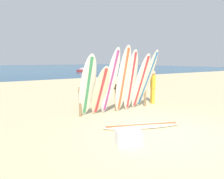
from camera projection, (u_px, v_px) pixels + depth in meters
ground_plane at (170, 134)px, 5.51m from camera, size 120.00×120.00×0.00m
ocean_water at (2, 68)px, 53.84m from camera, size 120.00×80.00×0.01m
surfboard_rack at (116, 94)px, 8.00m from camera, size 3.22×0.09×1.08m
surfboard_leaning_far_left at (88, 86)px, 6.98m from camera, size 0.61×0.94×2.26m
surfboard_leaning_left at (100, 91)px, 7.20m from camera, size 0.60×0.95×1.86m
surfboard_leaning_center_left at (110, 82)px, 7.31m from camera, size 0.59×1.03×2.49m
surfboard_leaning_center at (123, 80)px, 7.62m from camera, size 0.54×0.75×2.59m
surfboard_leaning_center_right at (131, 81)px, 7.98m from camera, size 0.57×0.62×2.46m
surfboard_leaning_right at (141, 82)px, 8.20m from camera, size 0.61×0.95×2.31m
surfboard_leaning_far_right at (147, 79)px, 8.45m from camera, size 0.66×1.14×2.47m
surfboard_lying_on_sand at (142, 126)px, 6.14m from camera, size 2.48×1.40×0.08m
beachgoer_standing at (153, 85)px, 9.39m from camera, size 0.24×0.29×1.57m
small_boat_offshore at (83, 70)px, 37.62m from camera, size 2.15×1.26×0.71m
cooler_box at (128, 137)px, 4.85m from camera, size 0.69×0.56×0.36m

